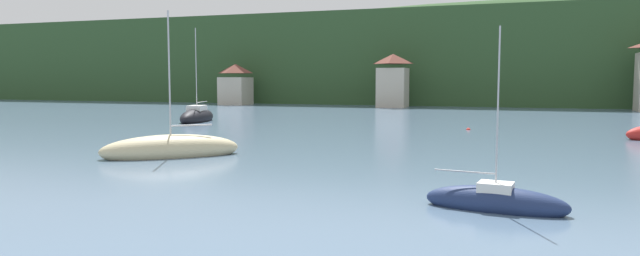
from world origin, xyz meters
TOP-DOWN VIEW (x-y plane):
  - wooded_hillside at (7.23, 154.70)m, footprint 352.00×61.82m
  - shore_building_west at (-39.51, 114.14)m, footprint 5.20×5.24m
  - shore_building_westcentral at (-9.88, 114.09)m, footprint 4.96×5.13m
  - sailboat_mid_0 at (9.13, 41.30)m, footprint 5.20×1.97m
  - sailboat_far_2 at (-23.83, 74.99)m, footprint 4.02×8.19m
  - sailboat_mid_3 at (-10.11, 49.59)m, footprint 7.90×7.40m
  - mooring_buoy_mid at (5.65, 74.24)m, footprint 0.39×0.39m

SIDE VIEW (x-z plane):
  - mooring_buoy_mid at x=5.65m, z-range -0.20..0.20m
  - sailboat_mid_0 at x=9.13m, z-range -3.15..3.77m
  - sailboat_mid_3 at x=-10.11m, z-range -4.24..5.10m
  - sailboat_far_2 at x=-23.83m, z-range -4.92..5.98m
  - shore_building_west at x=-39.51m, z-range -0.10..7.44m
  - shore_building_westcentral at x=-9.88m, z-range -0.13..8.80m
  - wooded_hillside at x=7.23m, z-range -9.94..24.66m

